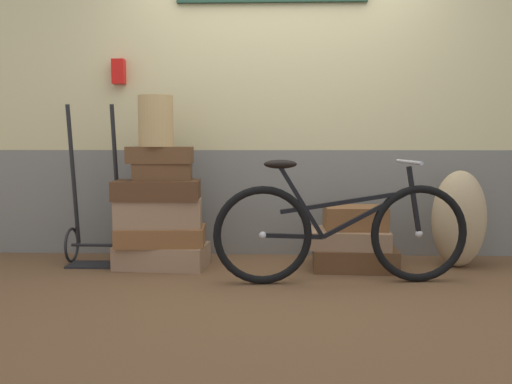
{
  "coord_description": "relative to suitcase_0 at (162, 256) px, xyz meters",
  "views": [
    {
      "loc": [
        -0.09,
        -3.65,
        0.95
      ],
      "look_at": [
        -0.21,
        0.18,
        0.58
      ],
      "focal_mm": 37.21,
      "sensor_mm": 36.0,
      "label": 1
    }
  ],
  "objects": [
    {
      "name": "ground",
      "position": [
        0.93,
        -0.28,
        -0.12
      ],
      "size": [
        9.25,
        5.2,
        0.06
      ],
      "primitive_type": "cube",
      "color": "brown"
    },
    {
      "name": "station_building",
      "position": [
        0.94,
        0.57,
        1.45
      ],
      "size": [
        7.25,
        0.74,
        3.06
      ],
      "color": "slate",
      "rests_on": "ground"
    },
    {
      "name": "suitcase_0",
      "position": [
        0.0,
        0.0,
        0.0
      ],
      "size": [
        0.7,
        0.43,
        0.17
      ],
      "primitive_type": "cube",
      "rotation": [
        0.0,
        0.0,
        -0.09
      ],
      "color": "#937051",
      "rests_on": "ground"
    },
    {
      "name": "suitcase_1",
      "position": [
        -0.0,
        -0.0,
        0.16
      ],
      "size": [
        0.67,
        0.41,
        0.14
      ],
      "primitive_type": "cube",
      "rotation": [
        0.0,
        0.0,
        0.07
      ],
      "color": "brown",
      "rests_on": "suitcase_0"
    },
    {
      "name": "suitcase_2",
      "position": [
        -0.02,
        0.01,
        0.33
      ],
      "size": [
        0.66,
        0.39,
        0.21
      ],
      "primitive_type": "cube",
      "rotation": [
        0.0,
        0.0,
        0.1
      ],
      "color": "#937051",
      "rests_on": "suitcase_1"
    },
    {
      "name": "suitcase_3",
      "position": [
        -0.03,
        -0.0,
        0.5
      ],
      "size": [
        0.66,
        0.38,
        0.14
      ],
      "primitive_type": "cube",
      "rotation": [
        0.0,
        0.0,
        0.07
      ],
      "color": "#4C2D19",
      "rests_on": "suitcase_2"
    },
    {
      "name": "suitcase_4",
      "position": [
        0.01,
        0.03,
        0.64
      ],
      "size": [
        0.44,
        0.27,
        0.13
      ],
      "primitive_type": "cube",
      "rotation": [
        0.0,
        0.0,
        0.07
      ],
      "color": "brown",
      "rests_on": "suitcase_3"
    },
    {
      "name": "suitcase_5",
      "position": [
        -0.01,
        0.04,
        0.76
      ],
      "size": [
        0.49,
        0.29,
        0.13
      ],
      "primitive_type": "cube",
      "rotation": [
        0.0,
        0.0,
        0.05
      ],
      "color": "brown",
      "rests_on": "suitcase_4"
    },
    {
      "name": "suitcase_6",
      "position": [
        1.45,
        0.0,
        -0.01
      ],
      "size": [
        0.63,
        0.46,
        0.16
      ],
      "primitive_type": "cube",
      "rotation": [
        0.0,
        0.0,
        -0.05
      ],
      "color": "brown",
      "rests_on": "ground"
    },
    {
      "name": "suitcase_7",
      "position": [
        1.42,
        0.01,
        0.14
      ],
      "size": [
        0.62,
        0.44,
        0.13
      ],
      "primitive_type": "cube",
      "rotation": [
        0.0,
        0.0,
        -0.09
      ],
      "color": "#937051",
      "rests_on": "suitcase_6"
    },
    {
      "name": "suitcase_8",
      "position": [
        1.46,
        0.03,
        0.29
      ],
      "size": [
        0.46,
        0.32,
        0.17
      ],
      "primitive_type": "cube",
      "rotation": [
        0.0,
        0.0,
        0.01
      ],
      "color": "brown",
      "rests_on": "suitcase_7"
    },
    {
      "name": "wicker_basket",
      "position": [
        -0.03,
        0.01,
        1.01
      ],
      "size": [
        0.26,
        0.26,
        0.38
      ],
      "primitive_type": "cylinder",
      "color": "tan",
      "rests_on": "suitcase_5"
    },
    {
      "name": "luggage_trolley",
      "position": [
        -0.55,
        0.11,
        0.2
      ],
      "size": [
        0.42,
        0.36,
        1.23
      ],
      "color": "black",
      "rests_on": "ground"
    },
    {
      "name": "burlap_sack",
      "position": [
        2.25,
        0.09,
        0.28
      ],
      "size": [
        0.4,
        0.34,
        0.73
      ],
      "primitive_type": "ellipsoid",
      "color": "tan",
      "rests_on": "ground"
    },
    {
      "name": "bicycle",
      "position": [
        1.29,
        -0.41,
        0.27
      ],
      "size": [
        1.72,
        0.46,
        0.83
      ],
      "color": "black",
      "rests_on": "ground"
    }
  ]
}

